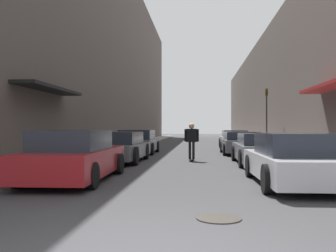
# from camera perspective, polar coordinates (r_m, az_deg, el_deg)

# --- Properties ---
(ground) EXTENTS (125.69, 125.69, 0.00)m
(ground) POSITION_cam_1_polar(r_m,az_deg,el_deg) (26.86, 3.72, -3.29)
(ground) COLOR #38383A
(curb_strip_left) EXTENTS (1.80, 57.13, 0.12)m
(curb_strip_left) POSITION_cam_1_polar(r_m,az_deg,el_deg) (32.98, -4.39, -2.63)
(curb_strip_left) COLOR #A3A099
(curb_strip_left) RESTS_ON ground
(curb_strip_right) EXTENTS (1.80, 57.13, 0.12)m
(curb_strip_right) POSITION_cam_1_polar(r_m,az_deg,el_deg) (32.83, 12.23, -2.64)
(curb_strip_right) COLOR #A3A099
(curb_strip_right) RESTS_ON ground
(building_row_left) EXTENTS (4.90, 57.13, 15.53)m
(building_row_left) POSITION_cam_1_polar(r_m,az_deg,el_deg) (34.13, -9.28, 10.44)
(building_row_left) COLOR #564C47
(building_row_left) RESTS_ON ground
(building_row_right) EXTENTS (4.90, 57.13, 9.08)m
(building_row_right) POSITION_cam_1_polar(r_m,az_deg,el_deg) (33.45, 17.18, 5.09)
(building_row_right) COLOR #564C47
(building_row_right) RESTS_ON ground
(parked_car_left_0) EXTENTS (1.93, 4.67, 1.34)m
(parked_car_left_0) POSITION_cam_1_polar(r_m,az_deg,el_deg) (10.24, -14.01, -4.53)
(parked_car_left_0) COLOR maroon
(parked_car_left_0) RESTS_ON ground
(parked_car_left_1) EXTENTS (1.86, 4.63, 1.24)m
(parked_car_left_1) POSITION_cam_1_polar(r_m,az_deg,el_deg) (15.50, -7.21, -3.22)
(parked_car_left_1) COLOR #515459
(parked_car_left_1) RESTS_ON ground
(parked_car_left_2) EXTENTS (2.06, 4.05, 1.29)m
(parked_car_left_2) POSITION_cam_1_polar(r_m,az_deg,el_deg) (20.57, -4.66, -2.47)
(parked_car_left_2) COLOR #515459
(parked_car_left_2) RESTS_ON ground
(parked_car_right_0) EXTENTS (2.00, 4.49, 1.27)m
(parked_car_right_0) POSITION_cam_1_polar(r_m,az_deg,el_deg) (9.66, 18.80, -4.95)
(parked_car_right_0) COLOR #B7B7BC
(parked_car_right_0) RESTS_ON ground
(parked_car_right_1) EXTENTS (2.08, 4.65, 1.19)m
(parked_car_right_1) POSITION_cam_1_polar(r_m,az_deg,el_deg) (14.84, 14.20, -3.42)
(parked_car_right_1) COLOR #515459
(parked_car_right_1) RESTS_ON ground
(parked_car_right_2) EXTENTS (2.08, 4.06, 1.20)m
(parked_car_right_2) POSITION_cam_1_polar(r_m,az_deg,el_deg) (20.39, 11.07, -2.59)
(parked_car_right_2) COLOR #515459
(parked_car_right_2) RESTS_ON ground
(parked_car_right_3) EXTENTS (1.90, 4.35, 1.25)m
(parked_car_right_3) POSITION_cam_1_polar(r_m,az_deg,el_deg) (25.69, 10.05, -2.06)
(parked_car_right_3) COLOR gray
(parked_car_right_3) RESTS_ON ground
(skateboarder) EXTENTS (0.61, 0.78, 1.60)m
(skateboarder) POSITION_cam_1_polar(r_m,az_deg,el_deg) (15.84, 3.62, -1.82)
(skateboarder) COLOR black
(skateboarder) RESTS_ON ground
(manhole_cover) EXTENTS (0.70, 0.70, 0.02)m
(manhole_cover) POSITION_cam_1_polar(r_m,az_deg,el_deg) (5.96, 7.73, -13.75)
(manhole_cover) COLOR #332D28
(manhole_cover) RESTS_ON ground
(traffic_light) EXTENTS (0.16, 0.22, 3.83)m
(traffic_light) POSITION_cam_1_polar(r_m,az_deg,el_deg) (25.15, 14.79, 2.13)
(traffic_light) COLOR #2D2D2D
(traffic_light) RESTS_ON curb_strip_right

